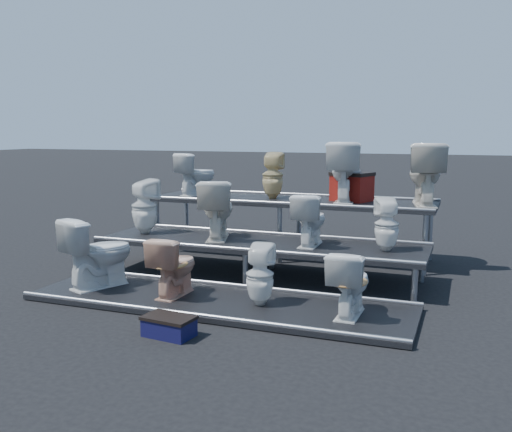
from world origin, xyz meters
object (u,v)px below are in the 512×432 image
(toilet_5, at_px, (217,209))
(toilet_10, at_px, (345,172))
(toilet_2, at_px, (260,275))
(toilet_3, at_px, (350,283))
(toilet_1, at_px, (174,266))
(toilet_11, at_px, (425,174))
(toilet_9, at_px, (273,175))
(step_stool, at_px, (169,328))
(toilet_4, at_px, (144,206))
(toilet_6, at_px, (310,220))
(toilet_8, at_px, (197,174))
(toilet_7, at_px, (387,225))
(toilet_0, at_px, (99,252))
(red_crate, at_px, (352,188))

(toilet_5, height_order, toilet_10, toilet_10)
(toilet_2, bearing_deg, toilet_3, 175.39)
(toilet_1, distance_m, toilet_11, 3.67)
(toilet_11, bearing_deg, toilet_9, -10.90)
(toilet_3, height_order, step_stool, toilet_3)
(toilet_10, bearing_deg, toilet_2, 75.53)
(toilet_1, xyz_separation_m, step_stool, (0.50, -1.01, -0.31))
(toilet_5, bearing_deg, toilet_4, -17.92)
(toilet_2, relative_size, step_stool, 1.44)
(toilet_4, relative_size, step_stool, 1.68)
(toilet_9, relative_size, toilet_10, 0.81)
(toilet_6, distance_m, toilet_8, 2.59)
(toilet_5, relative_size, step_stool, 1.74)
(toilet_7, bearing_deg, toilet_6, -20.41)
(toilet_0, relative_size, toilet_10, 0.96)
(toilet_0, distance_m, toilet_10, 3.58)
(step_stool, bearing_deg, toilet_6, 79.86)
(toilet_8, xyz_separation_m, red_crate, (2.43, 0.13, -0.15))
(toilet_7, distance_m, step_stool, 2.91)
(toilet_4, distance_m, red_crate, 2.96)
(toilet_0, relative_size, toilet_5, 1.06)
(toilet_5, bearing_deg, toilet_11, -170.49)
(toilet_3, xyz_separation_m, toilet_6, (-0.77, 1.30, 0.40))
(toilet_0, distance_m, step_stool, 1.84)
(toilet_0, distance_m, toilet_5, 1.64)
(toilet_0, distance_m, toilet_2, 2.00)
(toilet_0, bearing_deg, toilet_9, -92.95)
(toilet_4, height_order, toilet_5, toilet_5)
(toilet_6, height_order, toilet_7, toilet_6)
(toilet_11, bearing_deg, toilet_3, 68.66)
(toilet_2, xyz_separation_m, toilet_3, (0.94, 0.00, 0.01))
(toilet_1, relative_size, toilet_5, 0.85)
(step_stool, bearing_deg, toilet_11, 68.30)
(toilet_4, distance_m, toilet_7, 3.29)
(toilet_3, height_order, red_crate, red_crate)
(toilet_4, bearing_deg, toilet_6, -157.02)
(toilet_1, distance_m, toilet_5, 1.38)
(toilet_4, distance_m, toilet_5, 1.10)
(toilet_0, distance_m, toilet_3, 2.94)
(toilet_8, bearing_deg, toilet_11, -155.90)
(toilet_11, xyz_separation_m, red_crate, (-1.02, 0.13, -0.24))
(toilet_9, distance_m, toilet_10, 1.09)
(toilet_5, distance_m, toilet_10, 1.97)
(toilet_4, height_order, toilet_9, toilet_9)
(toilet_5, xyz_separation_m, red_crate, (1.49, 1.43, 0.19))
(toilet_11, xyz_separation_m, step_stool, (-1.93, -3.61, -1.20))
(toilet_3, relative_size, red_crate, 1.29)
(red_crate, bearing_deg, toilet_2, -78.27)
(toilet_0, distance_m, toilet_9, 2.97)
(toilet_4, bearing_deg, toilet_5, -157.02)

